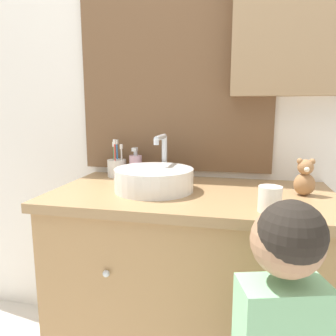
{
  "coord_description": "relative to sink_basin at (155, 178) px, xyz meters",
  "views": [
    {
      "loc": [
        0.18,
        -0.93,
        1.14
      ],
      "look_at": [
        -0.08,
        0.26,
        0.92
      ],
      "focal_mm": 35.0,
      "sensor_mm": 36.0,
      "label": 1
    }
  ],
  "objects": [
    {
      "name": "wall_back",
      "position": [
        0.17,
        0.32,
        0.42
      ],
      "size": [
        3.2,
        0.18,
        2.5
      ],
      "color": "silver",
      "rests_on": "ground_plane"
    },
    {
      "name": "sink_basin",
      "position": [
        0.0,
        0.0,
        0.0
      ],
      "size": [
        0.31,
        0.37,
        0.21
      ],
      "color": "white",
      "rests_on": "vanity_counter"
    },
    {
      "name": "teddy_bear",
      "position": [
        0.57,
        0.04,
        0.02
      ],
      "size": [
        0.08,
        0.07,
        0.14
      ],
      "color": "#9E7047",
      "rests_on": "vanity_counter"
    },
    {
      "name": "drinking_cup",
      "position": [
        0.43,
        -0.19,
        -0.01
      ],
      "size": [
        0.07,
        0.07,
        0.08
      ],
      "primitive_type": "cylinder",
      "color": "silver",
      "rests_on": "vanity_counter"
    },
    {
      "name": "soap_dispenser",
      "position": [
        -0.15,
        0.2,
        0.01
      ],
      "size": [
        0.06,
        0.06,
        0.14
      ],
      "color": "#CCA3BC",
      "rests_on": "vanity_counter"
    },
    {
      "name": "vanity_counter",
      "position": [
        0.15,
        0.01,
        -0.45
      ],
      "size": [
        1.1,
        0.59,
        0.82
      ],
      "color": "#A37A4C",
      "rests_on": "ground_plane"
    },
    {
      "name": "toothbrush_holder",
      "position": [
        -0.25,
        0.22,
        -0.0
      ],
      "size": [
        0.09,
        0.09,
        0.18
      ],
      "color": "silver",
      "rests_on": "vanity_counter"
    }
  ]
}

